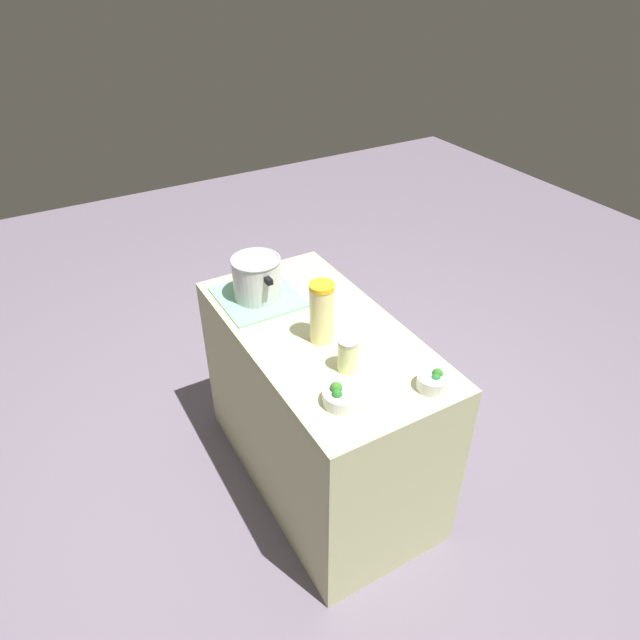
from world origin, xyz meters
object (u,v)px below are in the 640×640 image
broccoli_bowl_front (341,396)px  broccoli_bowl_center (433,381)px  mason_jar (348,355)px  cooking_pot (257,277)px  lemonade_pitcher (321,312)px

broccoli_bowl_front → broccoli_bowl_center: broccoli_bowl_front is taller
mason_jar → cooking_pot: bearing=7.5°
lemonade_pitcher → broccoli_bowl_front: size_ratio=1.86×
lemonade_pitcher → broccoli_bowl_center: (-0.44, -0.20, -0.10)m
mason_jar → broccoli_bowl_front: bearing=141.0°
broccoli_bowl_front → lemonade_pitcher: bearing=-19.5°
cooking_pot → mason_jar: 0.61m
lemonade_pitcher → cooking_pot: bearing=12.4°
lemonade_pitcher → broccoli_bowl_center: size_ratio=2.25×
mason_jar → broccoli_bowl_center: mason_jar is taller
cooking_pot → lemonade_pitcher: size_ratio=1.12×
broccoli_bowl_center → cooking_pot: bearing=18.7°
cooking_pot → mason_jar: size_ratio=2.13×
broccoli_bowl_front → mason_jar: bearing=-39.0°
lemonade_pitcher → broccoli_bowl_center: 0.49m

